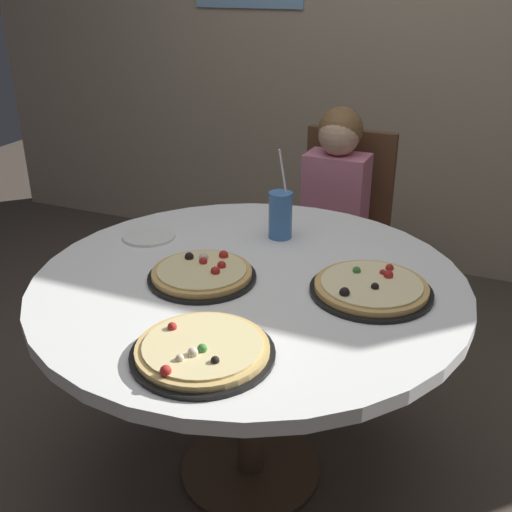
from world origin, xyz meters
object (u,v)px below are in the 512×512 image
(dining_table, at_px, (250,304))
(pizza_cheese, at_px, (202,350))
(diner_child, at_px, (327,251))
(chair_wooden, at_px, (341,226))
(pizza_veggie, at_px, (202,274))
(pizza_pepperoni, at_px, (371,288))
(soda_cup, at_px, (280,215))
(plate_small, at_px, (149,236))

(dining_table, distance_m, pizza_cheese, 0.43)
(diner_child, bearing_deg, chair_wooden, 88.51)
(pizza_cheese, bearing_deg, pizza_veggie, 117.47)
(dining_table, distance_m, chair_wooden, 1.04)
(dining_table, distance_m, pizza_pepperoni, 0.37)
(chair_wooden, relative_size, pizza_veggie, 2.96)
(dining_table, distance_m, pizza_veggie, 0.18)
(dining_table, xyz_separation_m, pizza_cheese, (0.06, -0.42, 0.11))
(diner_child, distance_m, soda_cup, 0.63)
(chair_wooden, height_order, diner_child, diner_child)
(plate_small, bearing_deg, pizza_cheese, -48.53)
(pizza_veggie, bearing_deg, soda_cup, 75.39)
(chair_wooden, height_order, soda_cup, soda_cup)
(dining_table, bearing_deg, pizza_pepperoni, 7.64)
(chair_wooden, distance_m, plate_small, 1.01)
(pizza_pepperoni, relative_size, soda_cup, 1.13)
(pizza_veggie, bearing_deg, plate_small, 146.57)
(soda_cup, xyz_separation_m, plate_small, (-0.41, -0.18, -0.08))
(dining_table, relative_size, diner_child, 1.19)
(pizza_veggie, height_order, soda_cup, soda_cup)
(chair_wooden, bearing_deg, diner_child, -91.49)
(dining_table, distance_m, plate_small, 0.47)
(dining_table, relative_size, pizza_cheese, 3.73)
(diner_child, xyz_separation_m, pizza_veggie, (-0.12, -0.91, 0.28))
(pizza_cheese, height_order, soda_cup, soda_cup)
(dining_table, bearing_deg, pizza_cheese, -81.82)
(chair_wooden, xyz_separation_m, diner_child, (-0.00, -0.18, -0.05))
(pizza_veggie, distance_m, soda_cup, 0.40)
(diner_child, relative_size, pizza_veggie, 3.37)
(diner_child, bearing_deg, soda_cup, -92.63)
(pizza_cheese, xyz_separation_m, plate_small, (-0.50, 0.56, -0.01))
(pizza_veggie, relative_size, soda_cup, 1.05)
(chair_wooden, relative_size, pizza_cheese, 2.75)
(soda_cup, relative_size, plate_small, 1.71)
(dining_table, relative_size, pizza_pepperoni, 3.70)
(pizza_cheese, relative_size, soda_cup, 1.13)
(pizza_pepperoni, height_order, soda_cup, soda_cup)
(pizza_cheese, bearing_deg, dining_table, 98.18)
(chair_wooden, distance_m, soda_cup, 0.77)
(plate_small, bearing_deg, dining_table, -18.54)
(pizza_cheese, distance_m, soda_cup, 0.75)
(dining_table, xyz_separation_m, chair_wooden, (0.00, 1.03, -0.13))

